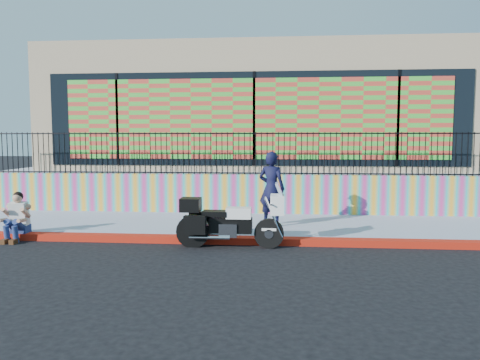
# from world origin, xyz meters

# --- Properties ---
(ground) EXTENTS (90.00, 90.00, 0.00)m
(ground) POSITION_xyz_m (0.00, 0.00, 0.00)
(ground) COLOR black
(ground) RESTS_ON ground
(red_curb) EXTENTS (16.00, 0.30, 0.15)m
(red_curb) POSITION_xyz_m (0.00, 0.00, 0.07)
(red_curb) COLOR #9F250B
(red_curb) RESTS_ON ground
(sidewalk) EXTENTS (16.00, 3.00, 0.15)m
(sidewalk) POSITION_xyz_m (0.00, 1.65, 0.07)
(sidewalk) COLOR #949BB2
(sidewalk) RESTS_ON ground
(mural_wall) EXTENTS (16.00, 0.20, 1.10)m
(mural_wall) POSITION_xyz_m (0.00, 3.25, 0.70)
(mural_wall) COLOR #D6388C
(mural_wall) RESTS_ON sidewalk
(metal_fence) EXTENTS (15.80, 0.04, 1.20)m
(metal_fence) POSITION_xyz_m (0.00, 3.25, 1.85)
(metal_fence) COLOR black
(metal_fence) RESTS_ON mural_wall
(elevated_platform) EXTENTS (16.00, 10.00, 1.25)m
(elevated_platform) POSITION_xyz_m (0.00, 8.35, 0.62)
(elevated_platform) COLOR #949BB2
(elevated_platform) RESTS_ON ground
(storefront_building) EXTENTS (14.00, 8.06, 4.00)m
(storefront_building) POSITION_xyz_m (0.00, 8.13, 3.25)
(storefront_building) COLOR tan
(storefront_building) RESTS_ON elevated_platform
(police_motorcycle) EXTENTS (2.22, 0.73, 1.38)m
(police_motorcycle) POSITION_xyz_m (-0.26, -0.35, 0.58)
(police_motorcycle) COLOR black
(police_motorcycle) RESTS_ON ground
(police_officer) EXTENTS (0.77, 0.65, 1.81)m
(police_officer) POSITION_xyz_m (0.59, 1.39, 1.06)
(police_officer) COLOR black
(police_officer) RESTS_ON sidewalk
(seated_man) EXTENTS (0.54, 0.71, 1.06)m
(seated_man) POSITION_xyz_m (-5.05, -0.16, 0.45)
(seated_man) COLOR navy
(seated_man) RESTS_ON ground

